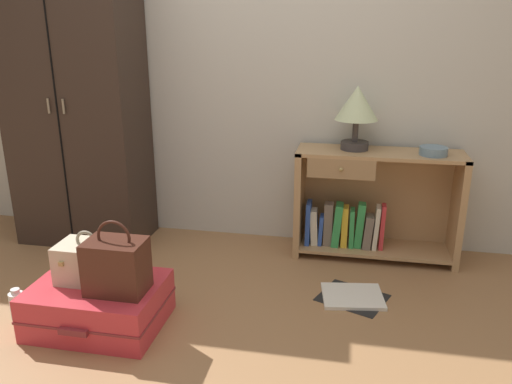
{
  "coord_description": "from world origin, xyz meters",
  "views": [
    {
      "loc": [
        0.64,
        -1.85,
        1.44
      ],
      "look_at": [
        0.13,
        0.77,
        0.55
      ],
      "focal_mm": 35.87,
      "sensor_mm": 36.0,
      "label": 1
    }
  ],
  "objects_px": {
    "bookshelf": "(368,206)",
    "open_book_on_floor": "(353,297)",
    "wardrobe": "(76,101)",
    "bottle": "(17,305)",
    "bowl": "(433,151)",
    "table_lamp": "(357,107)",
    "train_case": "(88,262)",
    "handbag": "(116,266)",
    "suitcase_large": "(99,304)"
  },
  "relations": [
    {
      "from": "bookshelf",
      "to": "open_book_on_floor",
      "type": "height_order",
      "value": "bookshelf"
    },
    {
      "from": "wardrobe",
      "to": "open_book_on_floor",
      "type": "relative_size",
      "value": 4.49
    },
    {
      "from": "open_book_on_floor",
      "to": "wardrobe",
      "type": "bearing_deg",
      "value": 164.21
    },
    {
      "from": "bottle",
      "to": "bowl",
      "type": "bearing_deg",
      "value": 27.3
    },
    {
      "from": "table_lamp",
      "to": "train_case",
      "type": "bearing_deg",
      "value": -139.31
    },
    {
      "from": "train_case",
      "to": "handbag",
      "type": "height_order",
      "value": "handbag"
    },
    {
      "from": "train_case",
      "to": "bottle",
      "type": "height_order",
      "value": "train_case"
    },
    {
      "from": "wardrobe",
      "to": "train_case",
      "type": "relative_size",
      "value": 6.63
    },
    {
      "from": "table_lamp",
      "to": "bookshelf",
      "type": "bearing_deg",
      "value": -6.34
    },
    {
      "from": "bowl",
      "to": "handbag",
      "type": "relative_size",
      "value": 0.45
    },
    {
      "from": "table_lamp",
      "to": "handbag",
      "type": "xyz_separation_m",
      "value": [
        -1.06,
        -1.15,
        -0.6
      ]
    },
    {
      "from": "wardrobe",
      "to": "bookshelf",
      "type": "height_order",
      "value": "wardrobe"
    },
    {
      "from": "train_case",
      "to": "bottle",
      "type": "xyz_separation_m",
      "value": [
        -0.38,
        -0.06,
        -0.25
      ]
    },
    {
      "from": "table_lamp",
      "to": "bowl",
      "type": "relative_size",
      "value": 2.38
    },
    {
      "from": "bowl",
      "to": "bottle",
      "type": "height_order",
      "value": "bowl"
    },
    {
      "from": "bottle",
      "to": "open_book_on_floor",
      "type": "relative_size",
      "value": 0.39
    },
    {
      "from": "bookshelf",
      "to": "train_case",
      "type": "bearing_deg",
      "value": -141.99
    },
    {
      "from": "train_case",
      "to": "open_book_on_floor",
      "type": "relative_size",
      "value": 0.68
    },
    {
      "from": "bowl",
      "to": "handbag",
      "type": "distance_m",
      "value": 1.91
    },
    {
      "from": "handbag",
      "to": "bowl",
      "type": "bearing_deg",
      "value": 35.71
    },
    {
      "from": "bowl",
      "to": "train_case",
      "type": "xyz_separation_m",
      "value": [
        -1.71,
        -1.02,
        -0.39
      ]
    },
    {
      "from": "wardrobe",
      "to": "suitcase_large",
      "type": "height_order",
      "value": "wardrobe"
    },
    {
      "from": "bookshelf",
      "to": "table_lamp",
      "type": "bearing_deg",
      "value": 173.66
    },
    {
      "from": "wardrobe",
      "to": "table_lamp",
      "type": "height_order",
      "value": "wardrobe"
    },
    {
      "from": "train_case",
      "to": "handbag",
      "type": "distance_m",
      "value": 0.21
    },
    {
      "from": "handbag",
      "to": "bottle",
      "type": "xyz_separation_m",
      "value": [
        -0.57,
        0.01,
        -0.28
      ]
    },
    {
      "from": "train_case",
      "to": "suitcase_large",
      "type": "bearing_deg",
      "value": -34.5
    },
    {
      "from": "handbag",
      "to": "bottle",
      "type": "height_order",
      "value": "handbag"
    },
    {
      "from": "bookshelf",
      "to": "table_lamp",
      "type": "relative_size",
      "value": 2.6
    },
    {
      "from": "wardrobe",
      "to": "table_lamp",
      "type": "bearing_deg",
      "value": 2.73
    },
    {
      "from": "train_case",
      "to": "wardrobe",
      "type": "bearing_deg",
      "value": 119.1
    },
    {
      "from": "wardrobe",
      "to": "bookshelf",
      "type": "distance_m",
      "value": 2.01
    },
    {
      "from": "bottle",
      "to": "suitcase_large",
      "type": "bearing_deg",
      "value": 3.55
    },
    {
      "from": "bowl",
      "to": "open_book_on_floor",
      "type": "xyz_separation_m",
      "value": [
        -0.42,
        -0.55,
        -0.71
      ]
    },
    {
      "from": "train_case",
      "to": "table_lamp",
      "type": "bearing_deg",
      "value": 40.69
    },
    {
      "from": "train_case",
      "to": "handbag",
      "type": "relative_size",
      "value": 0.8
    },
    {
      "from": "bookshelf",
      "to": "bowl",
      "type": "xyz_separation_m",
      "value": [
        0.35,
        -0.04,
        0.38
      ]
    },
    {
      "from": "suitcase_large",
      "to": "bottle",
      "type": "xyz_separation_m",
      "value": [
        -0.44,
        -0.03,
        -0.04
      ]
    },
    {
      "from": "train_case",
      "to": "open_book_on_floor",
      "type": "bearing_deg",
      "value": 20.0
    },
    {
      "from": "bowl",
      "to": "bookshelf",
      "type": "bearing_deg",
      "value": 172.7
    },
    {
      "from": "wardrobe",
      "to": "bookshelf",
      "type": "xyz_separation_m",
      "value": [
        1.91,
        0.07,
        -0.62
      ]
    },
    {
      "from": "bowl",
      "to": "wardrobe",
      "type": "bearing_deg",
      "value": -179.27
    },
    {
      "from": "train_case",
      "to": "open_book_on_floor",
      "type": "xyz_separation_m",
      "value": [
        1.29,
        0.47,
        -0.32
      ]
    },
    {
      "from": "bookshelf",
      "to": "train_case",
      "type": "xyz_separation_m",
      "value": [
        -1.36,
        -1.06,
        -0.01
      ]
    },
    {
      "from": "suitcase_large",
      "to": "open_book_on_floor",
      "type": "height_order",
      "value": "suitcase_large"
    },
    {
      "from": "suitcase_large",
      "to": "wardrobe",
      "type": "bearing_deg",
      "value": 120.47
    },
    {
      "from": "wardrobe",
      "to": "open_book_on_floor",
      "type": "bearing_deg",
      "value": -15.79
    },
    {
      "from": "table_lamp",
      "to": "suitcase_large",
      "type": "height_order",
      "value": "table_lamp"
    },
    {
      "from": "table_lamp",
      "to": "bowl",
      "type": "xyz_separation_m",
      "value": [
        0.46,
        -0.06,
        -0.24
      ]
    },
    {
      "from": "table_lamp",
      "to": "open_book_on_floor",
      "type": "bearing_deg",
      "value": -86.32
    }
  ]
}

